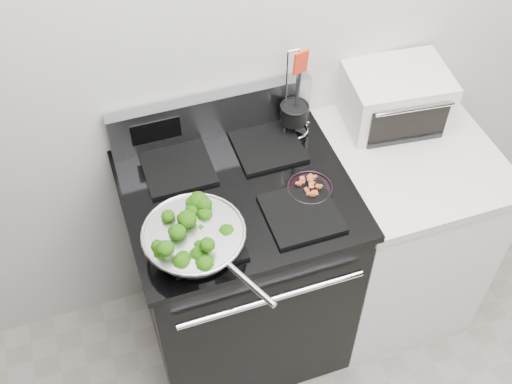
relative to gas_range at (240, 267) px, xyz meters
name	(u,v)px	position (x,y,z in m)	size (l,w,h in m)	color
back_wall	(288,22)	(0.30, 0.34, 0.86)	(4.00, 0.02, 2.70)	beige
gas_range	(240,267)	(0.00, 0.00, 0.00)	(0.79, 0.69, 1.13)	black
counter	(393,228)	(0.68, 0.00, -0.03)	(0.62, 0.68, 0.92)	white
skillet	(195,238)	(-0.20, -0.19, 0.51)	(0.33, 0.50, 0.07)	silver
broccoli_pile	(194,234)	(-0.20, -0.19, 0.53)	(0.26, 0.26, 0.09)	black
bacon_plate	(310,186)	(0.24, -0.08, 0.48)	(0.16, 0.16, 0.04)	black
utensil_holder	(294,117)	(0.29, 0.22, 0.53)	(0.12, 0.12, 0.37)	silver
toaster_oven	(395,97)	(0.69, 0.19, 0.54)	(0.40, 0.32, 0.22)	beige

